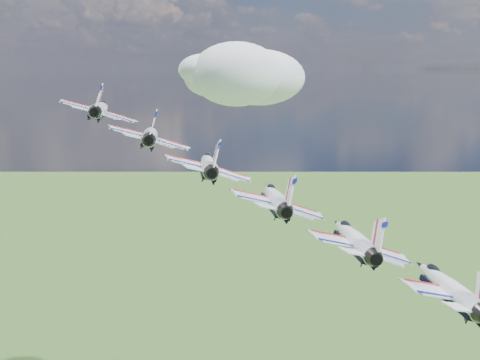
{
  "coord_description": "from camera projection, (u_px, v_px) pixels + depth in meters",
  "views": [
    {
      "loc": [
        -10.84,
        -60.8,
        168.46
      ],
      "look_at": [
        -1.95,
        8.29,
        155.58
      ],
      "focal_mm": 45.0,
      "sensor_mm": 36.0,
      "label": 1
    }
  ],
  "objects": [
    {
      "name": "jet_1",
      "position": [
        151.0,
        134.0,
        79.14
      ],
      "size": [
        11.24,
        15.2,
        7.19
      ],
      "primitive_type": null,
      "rotation": [
        0.0,
        0.29,
        -0.02
      ],
      "color": "silver"
    },
    {
      "name": "jet_5",
      "position": [
        447.0,
        286.0,
        57.01
      ],
      "size": [
        11.24,
        15.2,
        7.19
      ],
      "primitive_type": null,
      "rotation": [
        0.0,
        0.29,
        -0.02
      ],
      "color": "white"
    },
    {
      "name": "jet_2",
      "position": [
        208.0,
        164.0,
        73.6
      ],
      "size": [
        11.24,
        15.2,
        7.19
      ],
      "primitive_type": null,
      "rotation": [
        0.0,
        0.29,
        -0.02
      ],
      "color": "white"
    },
    {
      "name": "jet_0",
      "position": [
        101.0,
        109.0,
        84.67
      ],
      "size": [
        11.24,
        15.2,
        7.19
      ],
      "primitive_type": null,
      "rotation": [
        0.0,
        0.29,
        -0.02
      ],
      "color": "white"
    },
    {
      "name": "jet_4",
      "position": [
        353.0,
        238.0,
        62.54
      ],
      "size": [
        11.24,
        15.2,
        7.19
      ],
      "primitive_type": null,
      "rotation": [
        0.0,
        0.29,
        -0.02
      ],
      "color": "white"
    },
    {
      "name": "cloud_far",
      "position": [
        227.0,
        72.0,
        236.71
      ],
      "size": [
        53.35,
        41.92,
        20.96
      ],
      "primitive_type": "ellipsoid",
      "color": "white"
    },
    {
      "name": "jet_3",
      "position": [
        275.0,
        198.0,
        68.07
      ],
      "size": [
        11.24,
        15.2,
        7.19
      ],
      "primitive_type": null,
      "rotation": [
        0.0,
        0.29,
        -0.02
      ],
      "color": "white"
    }
  ]
}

